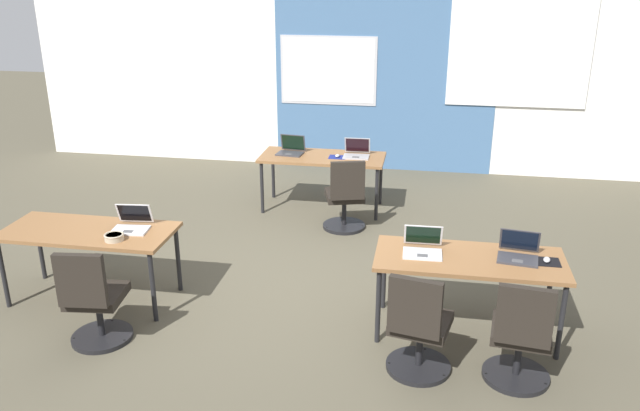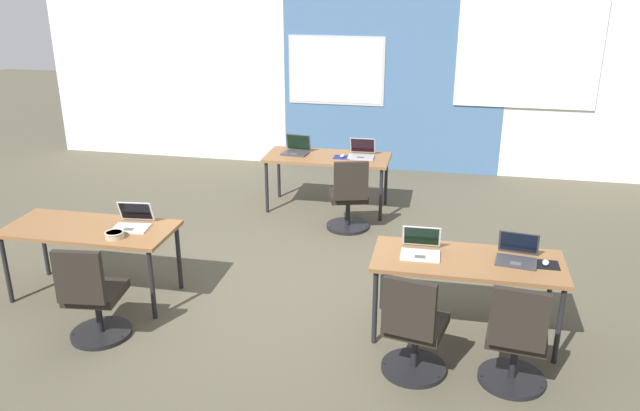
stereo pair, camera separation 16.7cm
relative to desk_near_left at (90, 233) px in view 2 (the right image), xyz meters
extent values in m
plane|color=#4C4738|center=(1.75, 0.60, -0.66)|extent=(24.00, 24.00, 0.00)
cube|color=silver|center=(1.75, 4.80, 0.74)|extent=(10.00, 0.20, 2.80)
cube|color=#42668E|center=(2.37, 4.69, 0.74)|extent=(3.34, 0.01, 2.80)
cube|color=#B7B7BC|center=(1.52, 4.69, 0.86)|extent=(1.48, 0.02, 1.04)
cube|color=white|center=(1.52, 4.68, 0.86)|extent=(1.40, 0.02, 0.96)
cube|color=white|center=(4.30, 4.67, 1.20)|extent=(2.00, 0.02, 1.58)
cube|color=brown|center=(0.00, 0.00, 0.04)|extent=(1.60, 0.70, 0.04)
cylinder|color=black|center=(-0.74, -0.30, -0.32)|extent=(0.04, 0.04, 0.68)
cylinder|color=black|center=(0.74, -0.30, -0.32)|extent=(0.04, 0.04, 0.68)
cylinder|color=black|center=(-0.74, 0.30, -0.32)|extent=(0.04, 0.04, 0.68)
cylinder|color=black|center=(0.74, 0.30, -0.32)|extent=(0.04, 0.04, 0.68)
cube|color=brown|center=(3.50, 0.00, 0.04)|extent=(1.60, 0.70, 0.04)
cylinder|color=black|center=(2.76, -0.30, -0.32)|extent=(0.04, 0.04, 0.68)
cylinder|color=black|center=(4.24, -0.30, -0.32)|extent=(0.04, 0.04, 0.68)
cylinder|color=black|center=(2.76, 0.30, -0.32)|extent=(0.04, 0.04, 0.68)
cylinder|color=black|center=(4.24, 0.30, -0.32)|extent=(0.04, 0.04, 0.68)
cube|color=brown|center=(1.75, 2.80, 0.04)|extent=(1.60, 0.70, 0.04)
cylinder|color=black|center=(1.01, 2.50, -0.32)|extent=(0.04, 0.04, 0.68)
cylinder|color=black|center=(2.49, 2.50, -0.32)|extent=(0.04, 0.04, 0.68)
cylinder|color=black|center=(1.01, 3.10, -0.32)|extent=(0.04, 0.04, 0.68)
cylinder|color=black|center=(2.49, 3.10, -0.32)|extent=(0.04, 0.04, 0.68)
cube|color=silver|center=(0.40, 0.04, 0.07)|extent=(0.35, 0.26, 0.02)
cube|color=#4C4C4F|center=(0.41, -0.01, 0.08)|extent=(0.10, 0.07, 0.00)
cube|color=silver|center=(0.39, 0.19, 0.18)|extent=(0.34, 0.12, 0.21)
cube|color=black|center=(0.39, 0.19, 0.18)|extent=(0.30, 0.11, 0.18)
cylinder|color=black|center=(0.40, -0.67, -0.64)|extent=(0.52, 0.52, 0.04)
cylinder|color=black|center=(0.40, -0.67, -0.45)|extent=(0.06, 0.06, 0.34)
cube|color=black|center=(0.40, -0.67, -0.24)|extent=(0.49, 0.49, 0.08)
cube|color=black|center=(0.43, -0.91, 0.03)|extent=(0.40, 0.10, 0.46)
sphere|color=black|center=(0.38, -0.43, -0.64)|extent=(0.04, 0.04, 0.04)
sphere|color=black|center=(0.63, -0.71, -0.64)|extent=(0.04, 0.04, 0.04)
sphere|color=black|center=(0.19, -0.76, -0.64)|extent=(0.04, 0.04, 0.04)
cube|color=silver|center=(3.10, -0.02, 0.07)|extent=(0.34, 0.24, 0.02)
cube|color=#4C4C4F|center=(3.10, -0.07, 0.08)|extent=(0.09, 0.06, 0.00)
cube|color=silver|center=(3.10, 0.14, 0.18)|extent=(0.33, 0.10, 0.21)
cube|color=black|center=(3.10, 0.13, 0.18)|extent=(0.30, 0.08, 0.18)
cylinder|color=black|center=(3.12, -0.63, -0.64)|extent=(0.52, 0.52, 0.04)
cylinder|color=black|center=(3.12, -0.63, -0.45)|extent=(0.06, 0.06, 0.34)
cube|color=black|center=(3.12, -0.63, -0.24)|extent=(0.52, 0.52, 0.08)
cube|color=black|center=(3.07, -0.88, 0.03)|extent=(0.40, 0.14, 0.46)
sphere|color=black|center=(3.17, -0.41, -0.64)|extent=(0.04, 0.04, 0.04)
sphere|color=black|center=(3.32, -0.75, -0.64)|extent=(0.04, 0.04, 0.04)
sphere|color=black|center=(2.89, -0.66, -0.64)|extent=(0.04, 0.04, 0.04)
cube|color=#9E9EA3|center=(2.19, 2.81, 0.07)|extent=(0.34, 0.24, 0.02)
cube|color=#4C4C4F|center=(2.19, 2.76, 0.08)|extent=(0.09, 0.06, 0.00)
cube|color=#9E9EA3|center=(2.18, 2.96, 0.18)|extent=(0.33, 0.09, 0.21)
cube|color=black|center=(2.18, 2.96, 0.18)|extent=(0.30, 0.07, 0.18)
cube|color=navy|center=(1.95, 2.78, 0.06)|extent=(0.22, 0.19, 0.00)
ellipsoid|color=#B2B2B7|center=(1.95, 2.78, 0.08)|extent=(0.06, 0.10, 0.03)
cylinder|color=black|center=(2.12, 2.19, -0.64)|extent=(0.52, 0.52, 0.04)
cylinder|color=black|center=(2.12, 2.19, -0.45)|extent=(0.06, 0.06, 0.34)
cube|color=black|center=(2.12, 2.19, -0.24)|extent=(0.54, 0.54, 0.08)
cube|color=black|center=(2.19, 1.95, 0.03)|extent=(0.40, 0.17, 0.46)
sphere|color=black|center=(2.06, 2.41, -0.64)|extent=(0.04, 0.04, 0.04)
sphere|color=black|center=(2.36, 2.18, -0.64)|extent=(0.04, 0.04, 0.04)
sphere|color=black|center=(1.93, 2.06, -0.64)|extent=(0.04, 0.04, 0.04)
cube|color=#333338|center=(1.32, 2.80, 0.07)|extent=(0.35, 0.26, 0.02)
cube|color=#4C4C4F|center=(1.31, 2.75, 0.08)|extent=(0.10, 0.07, 0.00)
cube|color=#333338|center=(1.33, 2.94, 0.19)|extent=(0.33, 0.09, 0.22)
cube|color=black|center=(1.33, 2.93, 0.19)|extent=(0.30, 0.08, 0.19)
cube|color=#333338|center=(3.89, 0.01, 0.07)|extent=(0.36, 0.27, 0.02)
cube|color=#4C4C4F|center=(3.88, -0.04, 0.08)|extent=(0.10, 0.07, 0.00)
cube|color=#333338|center=(3.91, 0.16, 0.18)|extent=(0.34, 0.13, 0.21)
cube|color=black|center=(3.91, 0.15, 0.18)|extent=(0.30, 0.11, 0.18)
cube|color=black|center=(4.13, 0.02, 0.06)|extent=(0.22, 0.19, 0.00)
ellipsoid|color=#B2B2B7|center=(4.13, 0.02, 0.08)|extent=(0.07, 0.11, 0.03)
cylinder|color=black|center=(3.88, -0.63, -0.64)|extent=(0.52, 0.52, 0.04)
cylinder|color=black|center=(3.88, -0.63, -0.45)|extent=(0.06, 0.06, 0.34)
cube|color=black|center=(3.88, -0.63, -0.24)|extent=(0.49, 0.49, 0.08)
cube|color=black|center=(3.85, -0.87, 0.03)|extent=(0.40, 0.11, 0.46)
sphere|color=black|center=(3.91, -0.39, -0.64)|extent=(0.04, 0.04, 0.04)
sphere|color=black|center=(4.09, -0.73, -0.64)|extent=(0.04, 0.04, 0.04)
sphere|color=black|center=(3.65, -0.67, -0.64)|extent=(0.04, 0.04, 0.04)
cylinder|color=tan|center=(0.36, -0.18, 0.09)|extent=(0.17, 0.17, 0.05)
torus|color=tan|center=(0.36, -0.18, 0.11)|extent=(0.18, 0.18, 0.02)
cylinder|color=gold|center=(0.36, -0.18, 0.11)|extent=(0.14, 0.14, 0.01)
camera|label=1|loc=(3.10, -5.09, 2.40)|focal=36.14mm
camera|label=2|loc=(3.26, -5.06, 2.40)|focal=36.14mm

